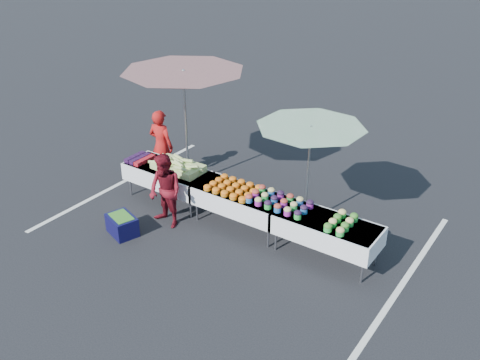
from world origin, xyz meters
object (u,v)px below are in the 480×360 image
Objects in this scene: customer at (165,191)px; umbrella_right at (310,135)px; table_left at (168,175)px; umbrella_left at (184,81)px; vendor at (161,146)px; table_center at (240,200)px; storage_bin at (122,225)px; table_right at (326,229)px.

umbrella_right is at bearing 44.67° from customer.
table_left is 0.64× the size of umbrella_left.
vendor is 1.12× the size of customer.
storage_bin is at bearing -138.36° from table_center.
table_left is at bearing 138.27° from customer.
umbrella_right is (2.17, 1.55, 1.12)m from customer.
table_left is 1.00× the size of table_center.
storage_bin is (-2.64, -2.28, -1.66)m from umbrella_right.
storage_bin is at bearing -113.85° from customer.
table_left is 1.80m from table_center.
umbrella_left is at bearing 115.28° from storage_bin.
storage_bin is (-1.66, -1.48, -0.39)m from table_center.
umbrella_right is 3.86m from storage_bin.
table_right is (3.60, 0.00, 0.00)m from table_left.
table_center is 2.66m from vendor.
customer is at bearing -50.88° from table_left.
umbrella_left reaches higher than vendor.
umbrella_right is (-0.82, 0.80, 1.27)m from table_right.
umbrella_right is at bearing 177.38° from vendor.
umbrella_right is (0.98, 0.80, 1.27)m from table_center.
umbrella_right is (2.78, 0.80, 1.27)m from table_left.
table_left is 0.98m from customer.
table_right is 1.27× the size of customer.
table_right is at bearing -44.32° from umbrella_right.
table_center is 1.14× the size of vendor.
table_right is at bearing 0.00° from table_left.
umbrella_right is at bearing 0.00° from umbrella_left.
customer is (-2.99, -0.75, 0.15)m from table_right.
table_center is at bearing -22.40° from umbrella_left.
table_center is 1.80m from table_right.
table_left is 1.27× the size of customer.
umbrella_right reaches higher than table_right.
table_left is 3.60m from table_right.
table_left is at bearing 134.29° from vendor.
customer is at bearing -147.78° from table_center.
table_left is 2.71× the size of storage_bin.
table_left and table_center have the same top height.
table_right is at bearing 41.42° from storage_bin.
vendor is at bearing 165.54° from table_center.
table_left is 1.14× the size of vendor.
vendor is at bearing -177.76° from umbrella_right.
umbrella_left reaches higher than table_center.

